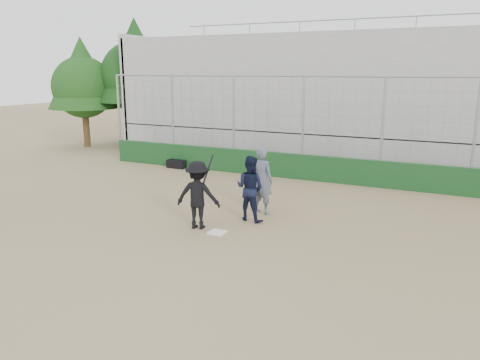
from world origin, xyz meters
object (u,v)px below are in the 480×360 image
at_px(umpire, 262,184).
at_px(equipment_bag, 176,164).
at_px(batter_at_plate, 198,195).
at_px(catcher_crouched, 250,199).

height_order(umpire, equipment_bag, umpire).
relative_size(batter_at_plate, equipment_bag, 2.35).
bearing_deg(equipment_bag, catcher_crouched, -41.55).
height_order(catcher_crouched, umpire, umpire).
relative_size(batter_at_plate, catcher_crouched, 1.58).
relative_size(catcher_crouched, umpire, 0.69).
bearing_deg(umpire, catcher_crouched, 99.93).
xyz_separation_m(catcher_crouched, equipment_bag, (-6.00, 5.32, -0.45)).
bearing_deg(catcher_crouched, batter_at_plate, -130.12).
bearing_deg(umpire, batter_at_plate, 74.46).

